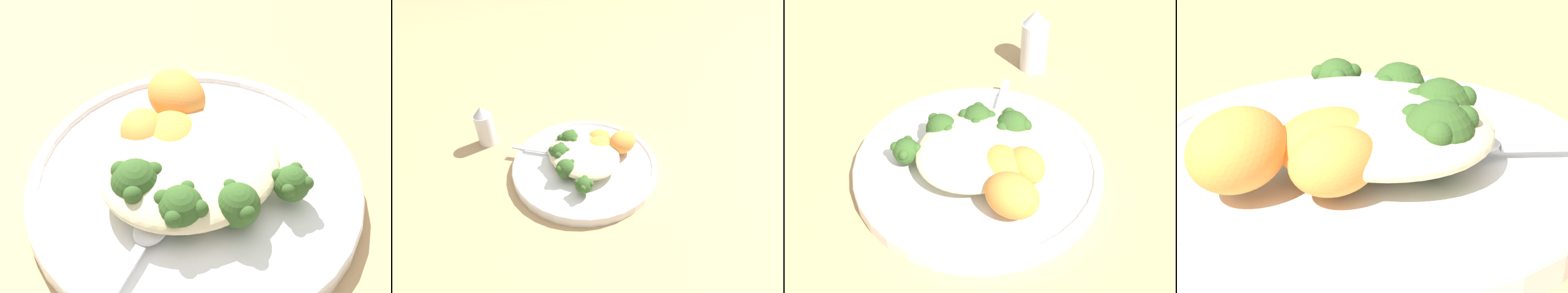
{
  "view_description": "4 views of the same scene",
  "coord_description": "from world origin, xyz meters",
  "views": [
    {
      "loc": [
        0.15,
        0.34,
        0.46
      ],
      "look_at": [
        -0.02,
        -0.01,
        0.05
      ],
      "focal_mm": 60.0,
      "sensor_mm": 36.0,
      "label": 1
    },
    {
      "loc": [
        -0.39,
        0.28,
        0.45
      ],
      "look_at": [
        -0.01,
        -0.0,
        0.06
      ],
      "focal_mm": 28.0,
      "sensor_mm": 36.0,
      "label": 2
    },
    {
      "loc": [
        -0.31,
        -0.37,
        0.47
      ],
      "look_at": [
        -0.01,
        -0.0,
        0.05
      ],
      "focal_mm": 50.0,
      "sensor_mm": 36.0,
      "label": 3
    },
    {
      "loc": [
        0.22,
        -0.29,
        0.2
      ],
      "look_at": [
        0.01,
        -0.01,
        0.03
      ],
      "focal_mm": 60.0,
      "sensor_mm": 36.0,
      "label": 4
    }
  ],
  "objects": [
    {
      "name": "broccoli_stalk_0",
      "position": [
        0.03,
        -0.0,
        0.04
      ],
      "size": [
        0.12,
        0.05,
        0.04
      ],
      "rotation": [
        0.0,
        0.0,
        0.19
      ],
      "color": "#9EBC66",
      "rests_on": "plate"
    },
    {
      "name": "quinoa_mound",
      "position": [
        -0.01,
        0.0,
        0.04
      ],
      "size": [
        0.16,
        0.14,
        0.03
      ],
      "primitive_type": "ellipsoid",
      "color": "beige",
      "rests_on": "plate"
    },
    {
      "name": "plate",
      "position": [
        -0.01,
        -0.0,
        0.01
      ],
      "size": [
        0.3,
        0.3,
        0.02
      ],
      "color": "white",
      "rests_on": "ground_plane"
    },
    {
      "name": "broccoli_stalk_2",
      "position": [
        -0.02,
        0.04,
        0.04
      ],
      "size": [
        0.04,
        0.11,
        0.04
      ],
      "rotation": [
        0.0,
        0.0,
        1.63
      ],
      "color": "#9EBC66",
      "rests_on": "plate"
    },
    {
      "name": "sweet_potato_chunk_0",
      "position": [
        -0.01,
        -0.04,
        0.04
      ],
      "size": [
        0.07,
        0.08,
        0.04
      ],
      "primitive_type": "ellipsoid",
      "rotation": [
        0.0,
        0.0,
        4.42
      ],
      "color": "orange",
      "rests_on": "plate"
    },
    {
      "name": "broccoli_stalk_1",
      "position": [
        0.02,
        0.04,
        0.04
      ],
      "size": [
        0.07,
        0.08,
        0.04
      ],
      "rotation": [
        0.0,
        0.0,
        0.9
      ],
      "color": "#9EBC66",
      "rests_on": "plate"
    },
    {
      "name": "sweet_potato_chunk_2",
      "position": [
        -0.03,
        -0.08,
        0.04
      ],
      "size": [
        0.06,
        0.07,
        0.05
      ],
      "primitive_type": "ellipsoid",
      "rotation": [
        0.0,
        0.0,
        1.75
      ],
      "color": "orange",
      "rests_on": "plate"
    },
    {
      "name": "broccoli_stalk_3",
      "position": [
        -0.06,
        0.04,
        0.04
      ],
      "size": [
        0.08,
        0.09,
        0.03
      ],
      "rotation": [
        0.0,
        0.0,
        2.31
      ],
      "color": "#9EBC66",
      "rests_on": "plate"
    },
    {
      "name": "spoon",
      "position": [
        0.06,
        0.04,
        0.03
      ],
      "size": [
        0.1,
        0.09,
        0.01
      ],
      "rotation": [
        0.0,
        0.0,
        0.69
      ],
      "color": "silver",
      "rests_on": "plate"
    },
    {
      "name": "sweet_potato_chunk_1",
      "position": [
        0.01,
        -0.06,
        0.04
      ],
      "size": [
        0.05,
        0.06,
        0.04
      ],
      "primitive_type": "ellipsoid",
      "rotation": [
        0.0,
        0.0,
        4.51
      ],
      "color": "orange",
      "rests_on": "plate"
    },
    {
      "name": "ground_plane",
      "position": [
        0.0,
        0.0,
        0.0
      ],
      "size": [
        4.0,
        4.0,
        0.0
      ],
      "primitive_type": "plane",
      "color": "tan"
    },
    {
      "name": "salt_shaker",
      "position": [
        0.2,
        0.12,
        0.05
      ],
      "size": [
        0.04,
        0.04,
        0.1
      ],
      "color": "silver",
      "rests_on": "ground_plane"
    }
  ]
}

